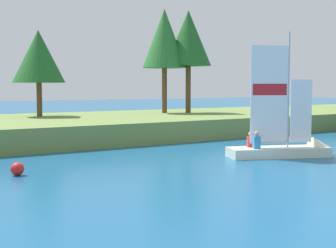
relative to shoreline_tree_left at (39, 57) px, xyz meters
The scene contains 6 objects.
shore_bank 4.89m from the shoreline_tree_left, 79.73° to the right, with size 80.00×12.37×1.16m, color olive.
shoreline_tree_left is the anchor object (origin of this frame).
shoreline_tree_midleft 8.89m from the shoreline_tree_left, ahead, with size 3.07×3.07×7.26m.
shoreline_tree_centre 10.53m from the shoreline_tree_left, ahead, with size 3.24×3.24×7.21m.
sailboat 17.02m from the shoreline_tree_left, 68.86° to the right, with size 4.94×3.02×5.71m.
channel_buoy 15.11m from the shoreline_tree_left, 112.03° to the right, with size 0.45×0.45×0.45m, color red.
Camera 1 is at (-10.66, -5.15, 2.97)m, focal length 52.53 mm.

